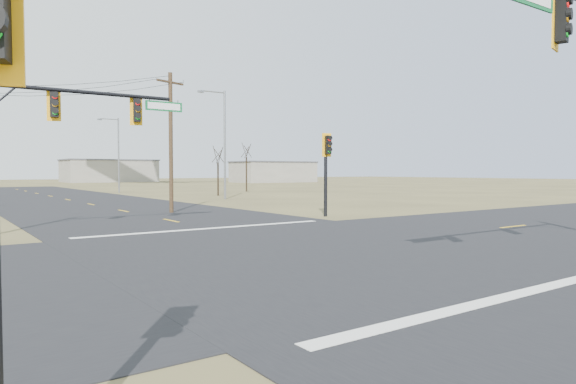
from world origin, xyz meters
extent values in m
plane|color=olive|center=(0.00, 0.00, 0.00)|extent=(320.00, 320.00, 0.00)
cube|color=black|center=(0.00, 0.00, 0.01)|extent=(160.00, 14.00, 0.02)
cube|color=black|center=(0.00, 0.00, 0.01)|extent=(14.00, 160.00, 0.02)
cube|color=silver|center=(0.00, -7.50, 0.03)|extent=(12.00, 0.40, 0.01)
cube|color=silver|center=(0.00, 7.50, 0.03)|extent=(12.00, 0.40, 0.01)
cylinder|color=black|center=(-5.00, 9.77, 6.03)|extent=(8.05, 0.17, 0.17)
cube|color=#0D5C2B|center=(-1.22, 9.77, 5.68)|extent=(1.80, 0.05, 0.45)
cylinder|color=black|center=(8.38, 9.44, 2.32)|extent=(0.20, 0.20, 4.65)
cylinder|color=#46311E|center=(2.08, 16.99, 4.38)|extent=(0.25, 0.25, 8.75)
cube|color=#46311E|center=(2.08, 16.99, 8.15)|extent=(2.05, 0.86, 0.12)
cylinder|color=slate|center=(12.28, 28.90, 5.02)|extent=(0.20, 0.20, 10.05)
cylinder|color=slate|center=(11.08, 28.90, 9.85)|extent=(2.41, 0.12, 0.12)
cube|color=slate|center=(9.87, 28.90, 9.75)|extent=(0.59, 0.36, 0.18)
cylinder|color=slate|center=(8.52, 48.70, 4.49)|extent=(0.18, 0.18, 8.98)
cylinder|color=slate|center=(7.45, 48.70, 8.78)|extent=(2.16, 0.11, 0.11)
cube|color=slate|center=(6.37, 48.70, 8.68)|extent=(0.53, 0.33, 0.16)
cylinder|color=black|center=(14.87, 35.26, 1.75)|extent=(0.18, 0.18, 3.50)
cylinder|color=black|center=(22.83, 42.79, 2.17)|extent=(0.19, 0.19, 4.34)
cube|color=gray|center=(25.00, 110.00, 2.50)|extent=(20.00, 12.00, 5.00)
cube|color=gray|center=(55.00, 85.00, 2.25)|extent=(18.00, 10.00, 4.50)
camera|label=1|loc=(-10.48, -13.47, 2.64)|focal=32.00mm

